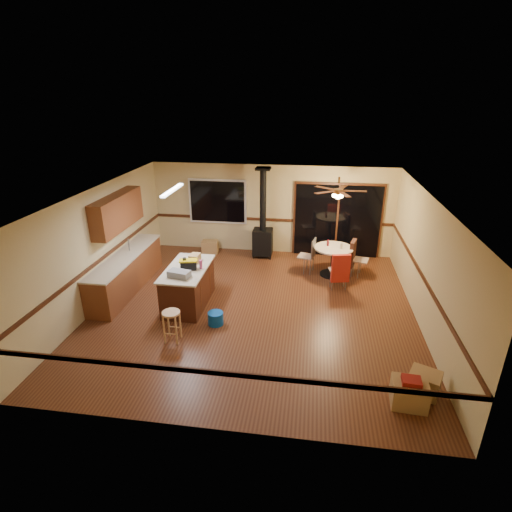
% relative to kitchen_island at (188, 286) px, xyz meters
% --- Properties ---
extents(floor, '(7.00, 7.00, 0.00)m').
position_rel_kitchen_island_xyz_m(floor, '(1.50, 0.00, -0.45)').
color(floor, '#552B17').
rests_on(floor, ground).
extents(ceiling, '(7.00, 7.00, 0.00)m').
position_rel_kitchen_island_xyz_m(ceiling, '(1.50, 0.00, 2.15)').
color(ceiling, silver).
rests_on(ceiling, ground).
extents(wall_back, '(7.00, 0.00, 7.00)m').
position_rel_kitchen_island_xyz_m(wall_back, '(1.50, 3.50, 0.85)').
color(wall_back, tan).
rests_on(wall_back, ground).
extents(wall_front, '(7.00, 0.00, 7.00)m').
position_rel_kitchen_island_xyz_m(wall_front, '(1.50, -3.50, 0.85)').
color(wall_front, tan).
rests_on(wall_front, ground).
extents(wall_left, '(0.00, 7.00, 7.00)m').
position_rel_kitchen_island_xyz_m(wall_left, '(-2.00, 0.00, 0.85)').
color(wall_left, tan).
rests_on(wall_left, ground).
extents(wall_right, '(0.00, 7.00, 7.00)m').
position_rel_kitchen_island_xyz_m(wall_right, '(5.00, 0.00, 0.85)').
color(wall_right, tan).
rests_on(wall_right, ground).
extents(chair_rail, '(7.00, 7.00, 0.08)m').
position_rel_kitchen_island_xyz_m(chair_rail, '(1.50, 0.00, 0.55)').
color(chair_rail, '#3F1E0F').
rests_on(chair_rail, ground).
extents(window, '(1.72, 0.10, 1.32)m').
position_rel_kitchen_island_xyz_m(window, '(-0.10, 3.45, 1.05)').
color(window, black).
rests_on(window, ground).
extents(sliding_door, '(2.52, 0.10, 2.10)m').
position_rel_kitchen_island_xyz_m(sliding_door, '(3.40, 3.45, 0.60)').
color(sliding_door, black).
rests_on(sliding_door, ground).
extents(lower_cabinets, '(0.60, 3.00, 0.86)m').
position_rel_kitchen_island_xyz_m(lower_cabinets, '(-1.70, 0.50, -0.02)').
color(lower_cabinets, brown).
rests_on(lower_cabinets, ground).
extents(countertop, '(0.64, 3.04, 0.04)m').
position_rel_kitchen_island_xyz_m(countertop, '(-1.70, 0.50, 0.43)').
color(countertop, '#C1B195').
rests_on(countertop, lower_cabinets).
extents(upper_cabinets, '(0.35, 2.00, 0.80)m').
position_rel_kitchen_island_xyz_m(upper_cabinets, '(-1.83, 0.70, 1.45)').
color(upper_cabinets, brown).
rests_on(upper_cabinets, ground).
extents(kitchen_island, '(0.88, 1.68, 0.90)m').
position_rel_kitchen_island_xyz_m(kitchen_island, '(0.00, 0.00, 0.00)').
color(kitchen_island, '#3F1C0F').
rests_on(kitchen_island, ground).
extents(wood_stove, '(0.55, 0.50, 2.52)m').
position_rel_kitchen_island_xyz_m(wood_stove, '(1.30, 3.05, 0.28)').
color(wood_stove, black).
rests_on(wood_stove, ground).
extents(ceiling_fan, '(0.24, 0.24, 0.55)m').
position_rel_kitchen_island_xyz_m(ceiling_fan, '(3.28, 2.04, 1.76)').
color(ceiling_fan, brown).
rests_on(ceiling_fan, ceiling).
extents(fluorescent_strip, '(0.10, 1.20, 0.04)m').
position_rel_kitchen_island_xyz_m(fluorescent_strip, '(-0.30, 0.30, 2.11)').
color(fluorescent_strip, white).
rests_on(fluorescent_strip, ceiling).
extents(toolbox_grey, '(0.49, 0.34, 0.14)m').
position_rel_kitchen_island_xyz_m(toolbox_grey, '(-0.02, -0.47, 0.52)').
color(toolbox_grey, slate).
rests_on(toolbox_grey, kitchen_island).
extents(toolbox_black, '(0.38, 0.25, 0.19)m').
position_rel_kitchen_island_xyz_m(toolbox_black, '(0.06, -0.06, 0.54)').
color(toolbox_black, black).
rests_on(toolbox_black, kitchen_island).
extents(toolbox_yellow_lid, '(0.42, 0.28, 0.03)m').
position_rel_kitchen_island_xyz_m(toolbox_yellow_lid, '(0.06, -0.06, 0.65)').
color(toolbox_yellow_lid, gold).
rests_on(toolbox_yellow_lid, toolbox_black).
extents(box_on_island, '(0.23, 0.29, 0.19)m').
position_rel_kitchen_island_xyz_m(box_on_island, '(0.09, 0.35, 0.54)').
color(box_on_island, '#9E7746').
rests_on(box_on_island, kitchen_island).
extents(bottle_dark, '(0.09, 0.09, 0.27)m').
position_rel_kitchen_island_xyz_m(bottle_dark, '(-0.02, -0.07, 0.58)').
color(bottle_dark, black).
rests_on(bottle_dark, kitchen_island).
extents(bottle_pink, '(0.06, 0.06, 0.20)m').
position_rel_kitchen_island_xyz_m(bottle_pink, '(0.32, 0.01, 0.55)').
color(bottle_pink, '#D84C8C').
rests_on(bottle_pink, kitchen_island).
extents(bottle_white, '(0.06, 0.06, 0.16)m').
position_rel_kitchen_island_xyz_m(bottle_white, '(-0.00, 0.46, 0.53)').
color(bottle_white, white).
rests_on(bottle_white, kitchen_island).
extents(bar_stool, '(0.37, 0.37, 0.63)m').
position_rel_kitchen_island_xyz_m(bar_stool, '(0.12, -1.44, -0.14)').
color(bar_stool, tan).
rests_on(bar_stool, floor).
extents(blue_bucket, '(0.40, 0.40, 0.27)m').
position_rel_kitchen_island_xyz_m(blue_bucket, '(0.80, -0.75, -0.32)').
color(blue_bucket, '#0C4EAB').
rests_on(blue_bucket, floor).
extents(dining_table, '(1.00, 1.00, 0.78)m').
position_rel_kitchen_island_xyz_m(dining_table, '(3.28, 2.04, 0.08)').
color(dining_table, black).
rests_on(dining_table, ground).
extents(glass_red, '(0.07, 0.07, 0.16)m').
position_rel_kitchen_island_xyz_m(glass_red, '(3.13, 2.14, 0.41)').
color(glass_red, '#590C14').
rests_on(glass_red, dining_table).
extents(glass_cream, '(0.08, 0.08, 0.15)m').
position_rel_kitchen_island_xyz_m(glass_cream, '(3.46, 1.99, 0.40)').
color(glass_cream, beige).
rests_on(glass_cream, dining_table).
extents(chair_left, '(0.49, 0.48, 0.51)m').
position_rel_kitchen_island_xyz_m(chair_left, '(2.68, 2.12, 0.14)').
color(chair_left, tan).
rests_on(chair_left, ground).
extents(chair_near, '(0.51, 0.54, 0.70)m').
position_rel_kitchen_island_xyz_m(chair_near, '(3.42, 1.16, 0.14)').
color(chair_near, tan).
rests_on(chair_near, ground).
extents(chair_right, '(0.55, 0.52, 0.70)m').
position_rel_kitchen_island_xyz_m(chair_right, '(3.80, 2.14, 0.14)').
color(chair_right, tan).
rests_on(chair_right, ground).
extents(box_under_window, '(0.50, 0.42, 0.37)m').
position_rel_kitchen_island_xyz_m(box_under_window, '(-0.30, 3.10, -0.27)').
color(box_under_window, '#9E7746').
rests_on(box_under_window, floor).
extents(box_corner_a, '(0.56, 0.48, 0.40)m').
position_rel_kitchen_island_xyz_m(box_corner_a, '(4.30, -2.57, -0.25)').
color(box_corner_a, '#9E7746').
rests_on(box_corner_a, floor).
extents(box_corner_b, '(0.59, 0.56, 0.38)m').
position_rel_kitchen_island_xyz_m(box_corner_b, '(4.60, -2.27, -0.26)').
color(box_corner_b, '#9E7746').
rests_on(box_corner_b, floor).
extents(box_small_red, '(0.30, 0.26, 0.08)m').
position_rel_kitchen_island_xyz_m(box_small_red, '(4.30, -2.57, -0.01)').
color(box_small_red, maroon).
rests_on(box_small_red, box_corner_a).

